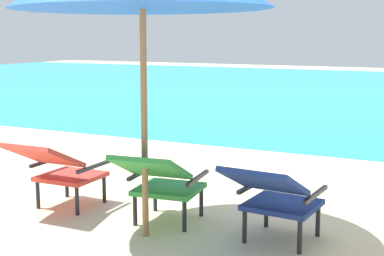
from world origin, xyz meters
name	(u,v)px	position (x,y,z in m)	size (l,w,h in m)	color
ground_plane	(297,144)	(0.00, 4.00, 0.00)	(40.00, 40.00, 0.00)	beige
ocean_band	(383,92)	(0.00, 12.35, 0.00)	(40.00, 18.00, 0.01)	#28B2B7
lounge_chair_left	(59,167)	(-1.04, -0.01, 0.40)	(0.56, 0.88, 0.68)	red
lounge_chair_center	(161,180)	(0.00, 0.02, 0.40)	(0.63, 0.93, 0.68)	#338E3D
lounge_chair_right	(274,195)	(0.97, 0.01, 0.40)	(0.59, 0.91, 0.68)	navy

